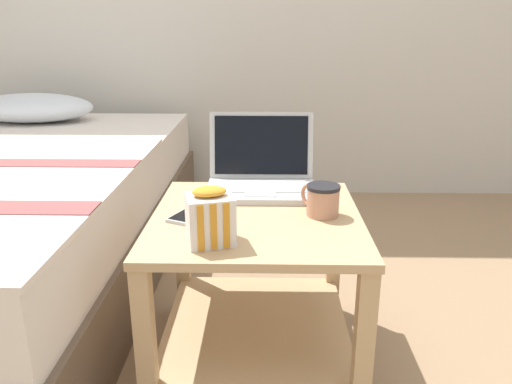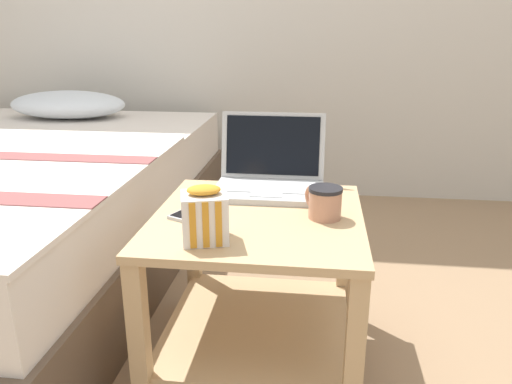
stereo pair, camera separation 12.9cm
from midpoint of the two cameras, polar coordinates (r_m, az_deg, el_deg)
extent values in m
plane|color=#937556|center=(1.58, -2.42, -18.54)|extent=(8.00, 8.00, 0.00)
ellipsoid|color=silver|center=(2.79, -25.47, 8.68)|extent=(0.61, 0.36, 0.14)
cube|color=tan|center=(1.36, -2.67, -3.10)|extent=(0.57, 0.60, 0.02)
cube|color=tan|center=(1.51, -2.48, -15.03)|extent=(0.53, 0.56, 0.02)
cube|color=tan|center=(1.28, -15.44, -17.16)|extent=(0.04, 0.04, 0.44)
cube|color=tan|center=(1.24, 9.11, -17.84)|extent=(0.04, 0.04, 0.44)
cube|color=tan|center=(1.73, -10.51, -6.85)|extent=(0.04, 0.04, 0.44)
cube|color=tan|center=(1.70, 6.72, -7.07)|extent=(0.04, 0.04, 0.44)
cube|color=#B7BABC|center=(1.52, -1.88, 0.06)|extent=(0.33, 0.22, 0.02)
cube|color=silver|center=(1.53, -1.86, 0.62)|extent=(0.28, 0.12, 0.00)
cube|color=silver|center=(1.46, -2.01, -0.30)|extent=(0.09, 0.05, 0.00)
cube|color=#B7BABC|center=(1.61, -1.68, 5.33)|extent=(0.33, 0.05, 0.21)
cube|color=black|center=(1.61, -1.69, 5.33)|extent=(0.30, 0.04, 0.18)
cube|color=silver|center=(1.62, 0.12, 5.11)|extent=(0.03, 0.01, 0.02)
cube|color=red|center=(1.63, -4.44, 5.75)|extent=(0.02, 0.01, 0.03)
cube|color=black|center=(1.62, -2.18, 3.89)|extent=(0.04, 0.01, 0.04)
cylinder|color=tan|center=(1.34, 4.95, -1.01)|extent=(0.09, 0.09, 0.09)
cylinder|color=black|center=(1.33, 5.00, 0.53)|extent=(0.09, 0.09, 0.01)
cylinder|color=black|center=(1.33, 4.99, 0.16)|extent=(0.08, 0.08, 0.01)
torus|color=tan|center=(1.37, 3.57, -0.43)|extent=(0.05, 0.06, 0.07)
cube|color=white|center=(1.18, -8.40, -3.17)|extent=(0.13, 0.12, 0.12)
cube|color=orange|center=(1.13, -9.60, -4.18)|extent=(0.01, 0.01, 0.11)
cube|color=orange|center=(1.13, -8.12, -4.06)|extent=(0.01, 0.01, 0.11)
cube|color=orange|center=(1.13, -6.65, -3.93)|extent=(0.01, 0.01, 0.11)
ellipsoid|color=orange|center=(1.15, -8.56, 0.01)|extent=(0.09, 0.08, 0.02)
cube|color=#B7BABC|center=(1.36, -10.13, -2.61)|extent=(0.12, 0.15, 0.01)
cube|color=black|center=(1.36, -10.15, -2.41)|extent=(0.11, 0.14, 0.00)
camera|label=1|loc=(0.06, -92.86, -0.95)|focal=35.00mm
camera|label=2|loc=(0.06, 87.14, 0.95)|focal=35.00mm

